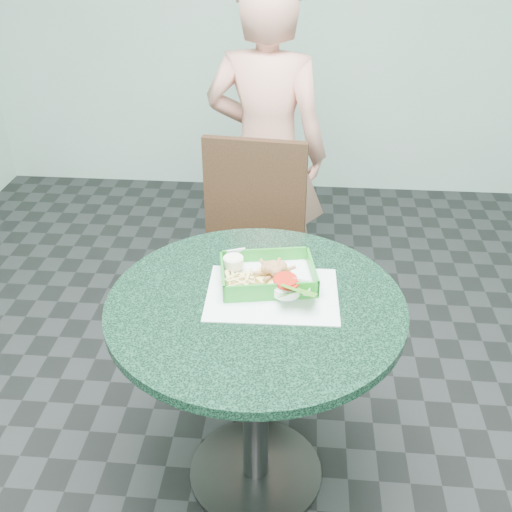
# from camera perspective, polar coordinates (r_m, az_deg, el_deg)

# --- Properties ---
(floor) EXTENTS (4.00, 5.00, 0.02)m
(floor) POSITION_cam_1_polar(r_m,az_deg,el_deg) (2.32, -0.02, -19.93)
(floor) COLOR #303335
(floor) RESTS_ON ground
(cafe_table) EXTENTS (0.89, 0.89, 0.75)m
(cafe_table) POSITION_cam_1_polar(r_m,az_deg,el_deg) (1.90, -0.03, -8.94)
(cafe_table) COLOR #393939
(cafe_table) RESTS_ON floor
(dining_chair) EXTENTS (0.45, 0.45, 0.93)m
(dining_chair) POSITION_cam_1_polar(r_m,az_deg,el_deg) (2.59, -0.34, 1.90)
(dining_chair) COLOR #4F3325
(dining_chair) RESTS_ON floor
(diner_person) EXTENTS (0.64, 0.48, 1.60)m
(diner_person) POSITION_cam_1_polar(r_m,az_deg,el_deg) (2.79, 1.00, 10.23)
(diner_person) COLOR tan
(diner_person) RESTS_ON floor
(placemat) EXTENTS (0.40, 0.31, 0.00)m
(placemat) POSITION_cam_1_polar(r_m,az_deg,el_deg) (1.82, 1.56, -4.16)
(placemat) COLOR silver
(placemat) RESTS_ON cafe_table
(food_basket) EXTENTS (0.29, 0.21, 0.06)m
(food_basket) POSITION_cam_1_polar(r_m,az_deg,el_deg) (1.86, 1.12, -2.56)
(food_basket) COLOR #1C8522
(food_basket) RESTS_ON placemat
(crab_sandwich) EXTENTS (0.11, 0.11, 0.07)m
(crab_sandwich) POSITION_cam_1_polar(r_m,az_deg,el_deg) (1.83, 1.60, -1.97)
(crab_sandwich) COLOR #E3BF54
(crab_sandwich) RESTS_ON food_basket
(fries_pile) EXTENTS (0.12, 0.13, 0.04)m
(fries_pile) POSITION_cam_1_polar(r_m,az_deg,el_deg) (1.84, -2.02, -2.44)
(fries_pile) COLOR #E0C96C
(fries_pile) RESTS_ON food_basket
(sauce_ramekin) EXTENTS (0.06, 0.06, 0.04)m
(sauce_ramekin) POSITION_cam_1_polar(r_m,az_deg,el_deg) (1.89, -1.89, -0.76)
(sauce_ramekin) COLOR white
(sauce_ramekin) RESTS_ON food_basket
(garnish_cup) EXTENTS (0.13, 0.12, 0.05)m
(garnish_cup) POSITION_cam_1_polar(r_m,az_deg,el_deg) (1.77, 2.66, -3.67)
(garnish_cup) COLOR white
(garnish_cup) RESTS_ON food_basket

